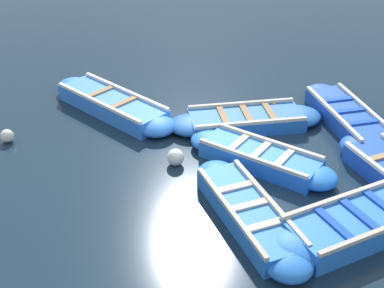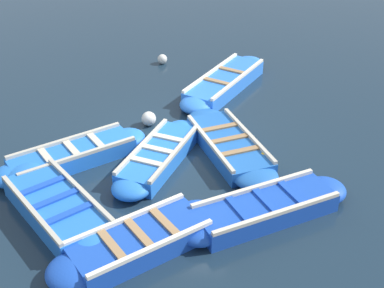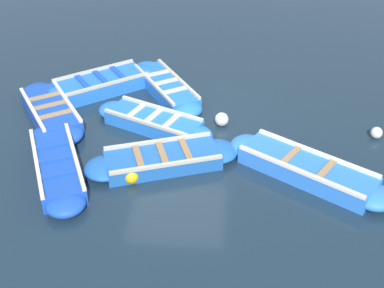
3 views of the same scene
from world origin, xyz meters
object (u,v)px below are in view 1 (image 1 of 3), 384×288
at_px(buoy_yellow_far, 175,157).
at_px(buoy_white_drifting, 7,136).
at_px(boat_end_of_row, 246,120).
at_px(boat_bow_out, 249,214).
at_px(boat_drifting, 112,105).
at_px(buoy_orange_near, 273,109).
at_px(boat_outer_left, 260,158).
at_px(boat_near_quay, 348,118).
at_px(boat_stern_in, 357,224).

xyz_separation_m(buoy_yellow_far, buoy_white_drifting, (0.22, 3.66, -0.03)).
xyz_separation_m(boat_end_of_row, boat_bow_out, (-3.28, -0.36, 0.01)).
height_order(boat_bow_out, buoy_yellow_far, boat_bow_out).
relative_size(boat_end_of_row, buoy_white_drifting, 12.59).
height_order(boat_drifting, buoy_yellow_far, boat_drifting).
bearing_deg(buoy_orange_near, boat_outer_left, 176.22).
relative_size(boat_outer_left, buoy_yellow_far, 9.38).
bearing_deg(buoy_yellow_far, boat_near_quay, -56.82).
height_order(boat_stern_in, boat_bow_out, boat_stern_in).
xyz_separation_m(boat_outer_left, buoy_yellow_far, (-0.28, 1.63, -0.00)).
relative_size(boat_end_of_row, boat_outer_left, 1.11).
xyz_separation_m(boat_end_of_row, buoy_orange_near, (0.66, -0.56, -0.00)).
height_order(boat_stern_in, buoy_orange_near, boat_stern_in).
relative_size(boat_drifting, boat_end_of_row, 1.03).
bearing_deg(boat_bow_out, boat_end_of_row, 6.18).
distance_m(boat_stern_in, buoy_white_drifting, 7.20).
height_order(boat_drifting, buoy_orange_near, boat_drifting).
xyz_separation_m(boat_end_of_row, boat_outer_left, (-1.50, -0.42, 0.01)).
distance_m(boat_drifting, boat_outer_left, 3.89).
relative_size(boat_near_quay, boat_drifting, 0.96).
relative_size(boat_end_of_row, boat_bow_out, 1.10).
height_order(boat_stern_in, boat_end_of_row, boat_stern_in).
height_order(boat_bow_out, buoy_white_drifting, boat_bow_out).
bearing_deg(boat_end_of_row, boat_stern_in, -147.02).
bearing_deg(buoy_orange_near, boat_near_quay, -96.70).
bearing_deg(boat_drifting, boat_bow_out, -134.63).
height_order(boat_outer_left, boat_bow_out, boat_bow_out).
relative_size(boat_bow_out, buoy_orange_near, 10.17).
bearing_deg(boat_stern_in, boat_drifting, 56.94).
xyz_separation_m(boat_near_quay, buoy_yellow_far, (-2.24, 3.43, -0.01)).
bearing_deg(buoy_white_drifting, buoy_orange_near, -67.88).
distance_m(boat_near_quay, boat_end_of_row, 2.26).
bearing_deg(buoy_orange_near, boat_stern_in, -158.38).
distance_m(boat_outer_left, boat_bow_out, 1.78).
bearing_deg(boat_outer_left, boat_near_quay, -42.42).
bearing_deg(buoy_yellow_far, boat_end_of_row, -34.33).
height_order(boat_near_quay, boat_stern_in, boat_stern_in).
distance_m(boat_stern_in, buoy_orange_near, 4.22).
distance_m(boat_near_quay, buoy_yellow_far, 4.10).
xyz_separation_m(boat_drifting, boat_outer_left, (-1.63, -3.53, -0.02)).
distance_m(boat_drifting, boat_stern_in, 6.23).
bearing_deg(boat_end_of_row, buoy_white_drifting, 107.66).
distance_m(boat_near_quay, boat_drifting, 5.33).
xyz_separation_m(boat_stern_in, buoy_white_drifting, (1.71, 6.99, -0.06)).
distance_m(boat_outer_left, buoy_yellow_far, 1.66).
relative_size(boat_near_quay, boat_bow_out, 1.08).
bearing_deg(boat_drifting, buoy_yellow_far, -135.32).
height_order(boat_near_quay, buoy_orange_near, boat_near_quay).
height_order(boat_end_of_row, boat_bow_out, boat_bow_out).
relative_size(buoy_orange_near, buoy_white_drifting, 1.13).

